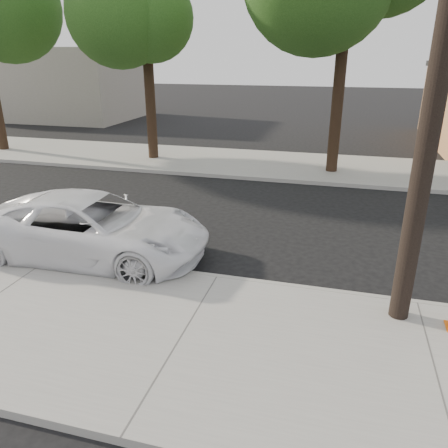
{
  "coord_description": "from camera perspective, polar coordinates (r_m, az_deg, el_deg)",
  "views": [
    {
      "loc": [
        2.31,
        -10.1,
        4.59
      ],
      "look_at": [
        -0.09,
        -1.23,
        1.0
      ],
      "focal_mm": 35.0,
      "sensor_mm": 36.0,
      "label": 1
    }
  ],
  "objects": [
    {
      "name": "police_cruiser",
      "position": [
        10.76,
        -16.83,
        -0.42
      ],
      "size": [
        5.6,
        2.69,
        1.54
      ],
      "primitive_type": "imported",
      "rotation": [
        0.0,
        0.0,
        1.6
      ],
      "color": "white",
      "rests_on": "ground"
    },
    {
      "name": "tree_b",
      "position": [
        19.95,
        -9.91,
        25.55
      ],
      "size": [
        4.34,
        4.2,
        8.45
      ],
      "color": "black",
      "rests_on": "far_sidewalk"
    },
    {
      "name": "ground",
      "position": [
        11.33,
        2.06,
        -2.58
      ],
      "size": [
        120.0,
        120.0,
        0.0
      ],
      "primitive_type": "plane",
      "color": "black",
      "rests_on": "ground"
    },
    {
      "name": "building_far",
      "position": [
        37.52,
        -22.36,
        16.65
      ],
      "size": [
        14.0,
        8.0,
        5.0
      ],
      "primitive_type": "cube",
      "color": "gray",
      "rests_on": "ground"
    },
    {
      "name": "far_sidewalk",
      "position": [
        19.28,
        7.9,
        7.6
      ],
      "size": [
        90.0,
        5.0,
        0.15
      ],
      "primitive_type": "cube",
      "color": "gray",
      "rests_on": "ground"
    },
    {
      "name": "utility_pole",
      "position": [
        7.51,
        26.76,
        20.04
      ],
      "size": [
        1.4,
        0.34,
        9.0
      ],
      "color": "black",
      "rests_on": "near_sidewalk"
    },
    {
      "name": "curb_near",
      "position": [
        9.47,
        -0.86,
        -7.14
      ],
      "size": [
        90.0,
        0.12,
        0.16
      ],
      "primitive_type": "cube",
      "color": "#9E9B93",
      "rests_on": "ground"
    },
    {
      "name": "near_sidewalk",
      "position": [
        7.71,
        -5.5,
        -14.67
      ],
      "size": [
        90.0,
        4.4,
        0.15
      ],
      "primitive_type": "cube",
      "color": "gray",
      "rests_on": "ground"
    }
  ]
}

